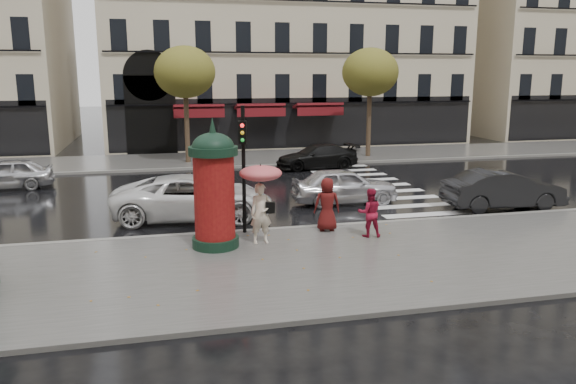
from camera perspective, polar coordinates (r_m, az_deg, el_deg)
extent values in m
plane|color=black|center=(15.76, 1.18, -7.00)|extent=(160.00, 160.00, 0.00)
cube|color=#474744|center=(15.28, 1.65, -7.37)|extent=(90.00, 7.00, 0.12)
cube|color=#474744|center=(34.01, -6.83, 3.31)|extent=(90.00, 6.00, 0.12)
cube|color=slate|center=(18.52, -1.13, -3.86)|extent=(90.00, 0.25, 0.14)
cube|color=slate|center=(31.07, -6.19, 2.53)|extent=(90.00, 0.25, 0.14)
cube|color=silver|center=(26.42, 8.62, 0.66)|extent=(3.60, 11.75, 0.01)
cube|color=#B7A88C|center=(45.74, -0.95, 18.07)|extent=(26.00, 14.00, 20.00)
cylinder|color=#38281C|center=(32.57, -10.26, 7.33)|extent=(0.28, 0.28, 5.20)
ellipsoid|color=#535A1C|center=(32.48, -10.43, 11.90)|extent=(3.40, 3.40, 2.89)
cylinder|color=#38281C|center=(34.93, 8.23, 7.69)|extent=(0.28, 0.28, 5.20)
ellipsoid|color=#535A1C|center=(34.84, 8.36, 11.96)|extent=(3.40, 3.40, 2.89)
imported|color=beige|center=(16.73, -2.76, -2.19)|extent=(0.70, 0.49, 1.82)
cylinder|color=black|center=(16.59, -2.78, -0.15)|extent=(0.02, 0.02, 1.16)
ellipsoid|color=#E02A54|center=(16.48, -2.80, 1.91)|extent=(1.26, 1.26, 0.44)
cone|color=black|center=(16.43, -2.81, 2.79)|extent=(0.04, 0.04, 0.10)
cube|color=black|center=(16.67, -1.81, -1.59)|extent=(0.27, 0.12, 0.34)
imported|color=maroon|center=(17.60, 8.29, -2.09)|extent=(0.83, 0.69, 1.53)
imported|color=#501010|center=(18.11, 3.99, -1.26)|extent=(0.92, 0.66, 1.73)
cylinder|color=black|center=(16.71, -7.36, -5.02)|extent=(1.37, 1.37, 0.29)
cylinder|color=maroon|center=(16.36, -7.49, -0.42)|extent=(1.18, 1.18, 2.45)
cylinder|color=black|center=(16.13, -7.62, 4.17)|extent=(1.41, 1.41, 0.24)
ellipsoid|color=black|center=(16.12, -7.63, 4.51)|extent=(1.21, 1.21, 0.85)
cone|color=black|center=(16.05, -7.69, 6.77)|extent=(0.20, 0.20, 0.44)
cylinder|color=black|center=(17.68, -4.52, 2.21)|extent=(0.12, 0.12, 4.03)
cube|color=black|center=(17.30, -4.64, 6.04)|extent=(0.29, 0.23, 0.71)
imported|color=silver|center=(22.57, 5.74, 0.66)|extent=(4.28, 1.81, 1.44)
imported|color=black|center=(23.08, 21.05, 0.25)|extent=(4.65, 1.84, 1.51)
imported|color=white|center=(20.29, -9.61, -0.54)|extent=(5.91, 3.24, 1.57)
imported|color=black|center=(30.81, 2.94, 3.61)|extent=(4.69, 2.30, 1.31)
imported|color=#B8B8BD|center=(28.22, -26.78, 1.64)|extent=(4.20, 2.03, 1.38)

